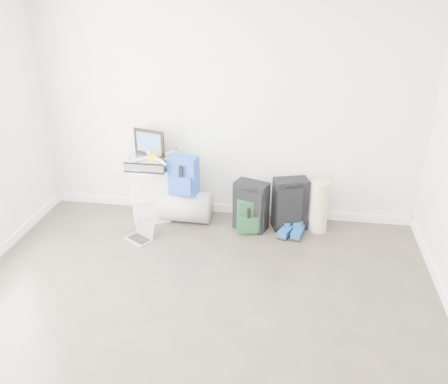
% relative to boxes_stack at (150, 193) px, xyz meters
% --- Properties ---
extents(ground, '(5.00, 5.00, 0.00)m').
position_rel_boxes_stack_xyz_m(ground, '(0.89, -2.21, -0.33)').
color(ground, '#363127').
rests_on(ground, ground).
extents(room_envelope, '(4.52, 5.02, 2.71)m').
position_rel_boxes_stack_xyz_m(room_envelope, '(0.89, -2.19, 1.39)').
color(room_envelope, silver).
rests_on(room_envelope, ground).
extents(boxes_stack, '(0.56, 0.52, 0.66)m').
position_rel_boxes_stack_xyz_m(boxes_stack, '(0.00, 0.00, 0.00)').
color(boxes_stack, silver).
rests_on(boxes_stack, ground).
extents(briefcase, '(0.47, 0.34, 0.14)m').
position_rel_boxes_stack_xyz_m(briefcase, '(0.00, -0.00, 0.39)').
color(briefcase, '#B2B2B7').
rests_on(briefcase, boxes_stack).
extents(painting, '(0.40, 0.15, 0.31)m').
position_rel_boxes_stack_xyz_m(painting, '(0.00, 0.10, 0.61)').
color(painting, black).
rests_on(painting, briefcase).
extents(drone, '(0.47, 0.47, 0.05)m').
position_rel_boxes_stack_xyz_m(drone, '(0.08, -0.02, 0.49)').
color(drone, gold).
rests_on(drone, briefcase).
extents(duffel_bag, '(0.62, 0.39, 0.38)m').
position_rel_boxes_stack_xyz_m(duffel_bag, '(0.43, -0.01, -0.14)').
color(duffel_bag, '#96999E').
rests_on(duffel_bag, ground).
extents(blue_backpack, '(0.35, 0.28, 0.46)m').
position_rel_boxes_stack_xyz_m(blue_backpack, '(0.43, -0.04, 0.27)').
color(blue_backpack, '#1924A7').
rests_on(blue_backpack, duffel_bag).
extents(large_suitcase, '(0.43, 0.35, 0.59)m').
position_rel_boxes_stack_xyz_m(large_suitcase, '(1.23, -0.08, -0.04)').
color(large_suitcase, black).
rests_on(large_suitcase, ground).
extents(green_backpack, '(0.32, 0.27, 0.41)m').
position_rel_boxes_stack_xyz_m(green_backpack, '(1.23, -0.16, -0.13)').
color(green_backpack, '#12331D').
rests_on(green_backpack, ground).
extents(carry_on, '(0.44, 0.35, 0.61)m').
position_rel_boxes_stack_xyz_m(carry_on, '(1.68, 0.01, -0.02)').
color(carry_on, black).
rests_on(carry_on, ground).
extents(shoes, '(0.32, 0.31, 0.10)m').
position_rel_boxes_stack_xyz_m(shoes, '(1.72, -0.18, -0.28)').
color(shoes, black).
rests_on(shoes, ground).
extents(rolled_rug, '(0.20, 0.20, 0.62)m').
position_rel_boxes_stack_xyz_m(rolled_rug, '(2.01, -0.01, -0.02)').
color(rolled_rug, tan).
rests_on(rolled_rug, ground).
extents(laptop, '(0.36, 0.33, 0.21)m').
position_rel_boxes_stack_xyz_m(laptop, '(0.03, -0.51, -0.28)').
color(laptop, silver).
rests_on(laptop, ground).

